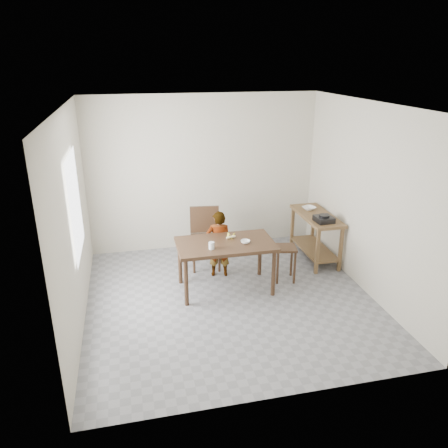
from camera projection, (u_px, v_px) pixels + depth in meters
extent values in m
cube|color=slate|center=(230.00, 300.00, 6.27)|extent=(4.00, 4.00, 0.04)
cube|color=white|center=(231.00, 103.00, 5.29)|extent=(4.00, 4.00, 0.04)
cube|color=beige|center=(203.00, 173.00, 7.62)|extent=(4.00, 0.04, 2.70)
cube|color=beige|center=(283.00, 281.00, 3.94)|extent=(4.00, 0.04, 2.70)
cube|color=beige|center=(71.00, 222.00, 5.36)|extent=(0.04, 4.00, 2.70)
cube|color=beige|center=(369.00, 200.00, 6.20)|extent=(0.04, 4.00, 2.70)
cube|color=white|center=(75.00, 205.00, 5.50)|extent=(0.02, 1.10, 1.30)
imported|color=white|center=(219.00, 244.00, 6.76)|extent=(0.43, 0.32, 1.07)
cylinder|color=white|center=(212.00, 246.00, 6.05)|extent=(0.09, 0.09, 0.10)
imported|color=white|center=(245.00, 242.00, 6.24)|extent=(0.14, 0.14, 0.04)
imported|color=white|center=(309.00, 208.00, 7.46)|extent=(0.27, 0.27, 0.05)
cube|color=black|center=(324.00, 219.00, 6.91)|extent=(0.29, 0.29, 0.09)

